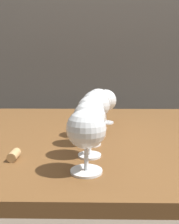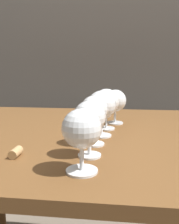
% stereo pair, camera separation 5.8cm
% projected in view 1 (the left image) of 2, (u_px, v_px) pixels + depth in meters
% --- Properties ---
extents(back_wall, '(5.00, 0.08, 2.60)m').
position_uv_depth(back_wall, '(101.00, 19.00, 1.66)').
color(back_wall, '#59544F').
rests_on(back_wall, ground_plane).
extents(dining_table, '(1.43, 0.91, 0.76)m').
position_uv_depth(dining_table, '(108.00, 155.00, 0.86)').
color(dining_table, brown).
rests_on(dining_table, ground_plane).
extents(wine_glass_chardonnay, '(0.08, 0.08, 0.13)m').
position_uv_depth(wine_glass_chardonnay, '(86.00, 130.00, 0.49)').
color(wine_glass_chardonnay, white).
rests_on(wine_glass_chardonnay, dining_table).
extents(wine_glass_pinot, '(0.08, 0.08, 0.14)m').
position_uv_depth(wine_glass_pinot, '(90.00, 118.00, 0.58)').
color(wine_glass_pinot, white).
rests_on(wine_glass_pinot, dining_table).
extents(wine_glass_port, '(0.08, 0.08, 0.14)m').
position_uv_depth(wine_glass_port, '(91.00, 111.00, 0.68)').
color(wine_glass_port, white).
rests_on(wine_glass_port, dining_table).
extents(wine_glass_merlot, '(0.09, 0.09, 0.15)m').
position_uv_depth(wine_glass_merlot, '(96.00, 105.00, 0.76)').
color(wine_glass_merlot, white).
rests_on(wine_glass_merlot, dining_table).
extents(wine_glass_amber, '(0.09, 0.09, 0.14)m').
position_uv_depth(wine_glass_amber, '(98.00, 102.00, 0.86)').
color(wine_glass_amber, white).
rests_on(wine_glass_amber, dining_table).
extents(wine_glass_rose, '(0.08, 0.08, 0.13)m').
position_uv_depth(wine_glass_rose, '(105.00, 101.00, 0.95)').
color(wine_glass_rose, white).
rests_on(wine_glass_rose, dining_table).
extents(cork, '(0.02, 0.04, 0.02)m').
position_uv_depth(cork, '(14.00, 155.00, 0.58)').
color(cork, tan).
rests_on(cork, dining_table).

